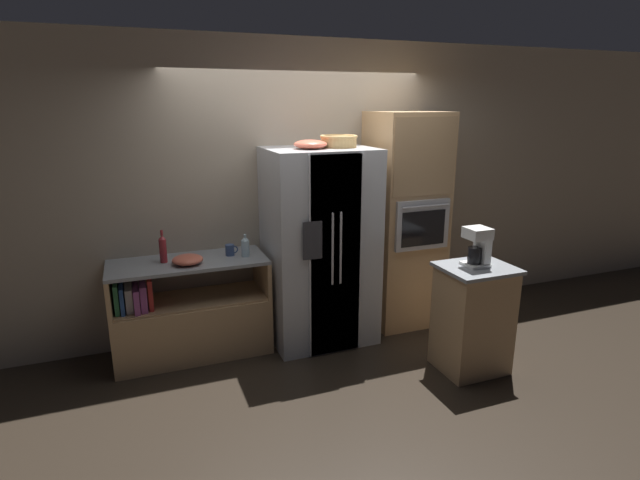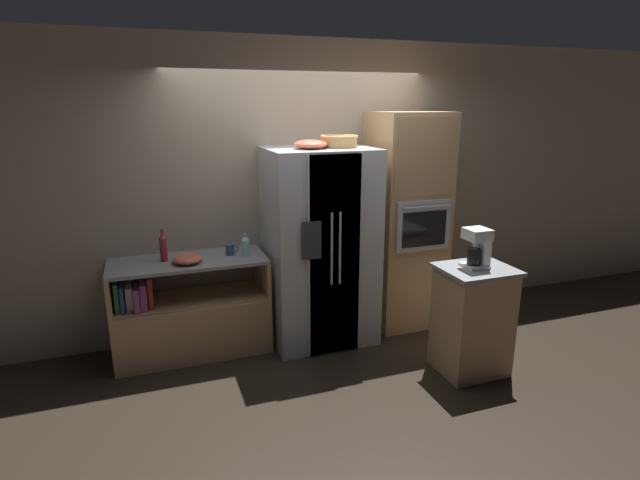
{
  "view_description": "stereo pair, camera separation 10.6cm",
  "coord_description": "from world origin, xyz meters",
  "px_view_note": "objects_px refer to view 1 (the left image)",
  "views": [
    {
      "loc": [
        -1.54,
        -4.14,
        2.22
      ],
      "look_at": [
        0.03,
        -0.05,
        1.0
      ],
      "focal_mm": 28.0,
      "sensor_mm": 36.0,
      "label": 1
    },
    {
      "loc": [
        -1.44,
        -4.18,
        2.22
      ],
      "look_at": [
        0.03,
        -0.05,
        1.0
      ],
      "focal_mm": 28.0,
      "sensor_mm": 36.0,
      "label": 2
    }
  ],
  "objects_px": {
    "mug": "(230,250)",
    "mixing_bowl": "(188,260)",
    "fruit_bowl": "(310,144)",
    "bottle_short": "(163,249)",
    "wall_oven": "(404,221)",
    "coffee_maker": "(479,245)",
    "bottle_tall": "(245,246)",
    "wicker_basket": "(339,141)",
    "refrigerator": "(320,247)"
  },
  "relations": [
    {
      "from": "mug",
      "to": "mixing_bowl",
      "type": "xyz_separation_m",
      "value": [
        -0.39,
        -0.12,
        -0.01
      ]
    },
    {
      "from": "fruit_bowl",
      "to": "bottle_short",
      "type": "relative_size",
      "value": 1.02
    },
    {
      "from": "wall_oven",
      "to": "mixing_bowl",
      "type": "bearing_deg",
      "value": -178.48
    },
    {
      "from": "mug",
      "to": "coffee_maker",
      "type": "xyz_separation_m",
      "value": [
        1.81,
        -1.14,
        0.17
      ]
    },
    {
      "from": "fruit_bowl",
      "to": "bottle_tall",
      "type": "xyz_separation_m",
      "value": [
        -0.59,
        0.11,
        -0.89
      ]
    },
    {
      "from": "wicker_basket",
      "to": "coffee_maker",
      "type": "bearing_deg",
      "value": -51.53
    },
    {
      "from": "bottle_short",
      "to": "bottle_tall",
      "type": "bearing_deg",
      "value": -6.53
    },
    {
      "from": "refrigerator",
      "to": "coffee_maker",
      "type": "bearing_deg",
      "value": -45.53
    },
    {
      "from": "bottle_tall",
      "to": "coffee_maker",
      "type": "height_order",
      "value": "coffee_maker"
    },
    {
      "from": "fruit_bowl",
      "to": "mixing_bowl",
      "type": "relative_size",
      "value": 1.12
    },
    {
      "from": "bottle_tall",
      "to": "mixing_bowl",
      "type": "distance_m",
      "value": 0.52
    },
    {
      "from": "mug",
      "to": "mixing_bowl",
      "type": "height_order",
      "value": "mug"
    },
    {
      "from": "bottle_short",
      "to": "coffee_maker",
      "type": "xyz_separation_m",
      "value": [
        2.39,
        -1.15,
        0.09
      ]
    },
    {
      "from": "refrigerator",
      "to": "mixing_bowl",
      "type": "distance_m",
      "value": 1.21
    },
    {
      "from": "wicker_basket",
      "to": "wall_oven",
      "type": "bearing_deg",
      "value": 4.64
    },
    {
      "from": "wicker_basket",
      "to": "bottle_tall",
      "type": "relative_size",
      "value": 1.66
    },
    {
      "from": "wall_oven",
      "to": "bottle_tall",
      "type": "distance_m",
      "value": 1.63
    },
    {
      "from": "mug",
      "to": "bottle_short",
      "type": "bearing_deg",
      "value": 179.65
    },
    {
      "from": "wicker_basket",
      "to": "mug",
      "type": "xyz_separation_m",
      "value": [
        -1.0,
        0.12,
        -0.95
      ]
    },
    {
      "from": "refrigerator",
      "to": "coffee_maker",
      "type": "distance_m",
      "value": 1.43
    },
    {
      "from": "refrigerator",
      "to": "wall_oven",
      "type": "xyz_separation_m",
      "value": [
        0.94,
        0.07,
        0.16
      ]
    },
    {
      "from": "wicker_basket",
      "to": "mixing_bowl",
      "type": "distance_m",
      "value": 1.69
    },
    {
      "from": "fruit_bowl",
      "to": "mug",
      "type": "distance_m",
      "value": 1.19
    },
    {
      "from": "fruit_bowl",
      "to": "bottle_short",
      "type": "distance_m",
      "value": 1.56
    },
    {
      "from": "mug",
      "to": "coffee_maker",
      "type": "relative_size",
      "value": 0.36
    },
    {
      "from": "wall_oven",
      "to": "bottle_tall",
      "type": "xyz_separation_m",
      "value": [
        -1.63,
        -0.01,
        -0.09
      ]
    },
    {
      "from": "refrigerator",
      "to": "bottle_short",
      "type": "height_order",
      "value": "refrigerator"
    },
    {
      "from": "wall_oven",
      "to": "fruit_bowl",
      "type": "relative_size",
      "value": 7.3
    },
    {
      "from": "wicker_basket",
      "to": "mixing_bowl",
      "type": "bearing_deg",
      "value": 179.83
    },
    {
      "from": "wall_oven",
      "to": "bottle_short",
      "type": "relative_size",
      "value": 7.45
    },
    {
      "from": "wall_oven",
      "to": "wicker_basket",
      "type": "distance_m",
      "value": 1.11
    },
    {
      "from": "wicker_basket",
      "to": "bottle_tall",
      "type": "distance_m",
      "value": 1.27
    },
    {
      "from": "wall_oven",
      "to": "mixing_bowl",
      "type": "relative_size",
      "value": 8.18
    },
    {
      "from": "wicker_basket",
      "to": "bottle_short",
      "type": "height_order",
      "value": "wicker_basket"
    },
    {
      "from": "mug",
      "to": "bottle_tall",
      "type": "bearing_deg",
      "value": -31.85
    },
    {
      "from": "refrigerator",
      "to": "bottle_short",
      "type": "xyz_separation_m",
      "value": [
        -1.39,
        0.13,
        0.09
      ]
    },
    {
      "from": "refrigerator",
      "to": "wicker_basket",
      "type": "distance_m",
      "value": 0.99
    },
    {
      "from": "bottle_tall",
      "to": "mixing_bowl",
      "type": "height_order",
      "value": "bottle_tall"
    },
    {
      "from": "wicker_basket",
      "to": "mug",
      "type": "distance_m",
      "value": 1.39
    },
    {
      "from": "wall_oven",
      "to": "mixing_bowl",
      "type": "distance_m",
      "value": 2.15
    },
    {
      "from": "mixing_bowl",
      "to": "coffee_maker",
      "type": "bearing_deg",
      "value": -24.92
    },
    {
      "from": "refrigerator",
      "to": "fruit_bowl",
      "type": "bearing_deg",
      "value": -154.56
    },
    {
      "from": "wicker_basket",
      "to": "fruit_bowl",
      "type": "bearing_deg",
      "value": -168.78
    },
    {
      "from": "mixing_bowl",
      "to": "bottle_tall",
      "type": "bearing_deg",
      "value": 4.84
    },
    {
      "from": "bottle_short",
      "to": "mug",
      "type": "relative_size",
      "value": 2.47
    },
    {
      "from": "wall_oven",
      "to": "fruit_bowl",
      "type": "bearing_deg",
      "value": -173.49
    },
    {
      "from": "refrigerator",
      "to": "wall_oven",
      "type": "relative_size",
      "value": 0.86
    },
    {
      "from": "wicker_basket",
      "to": "fruit_bowl",
      "type": "height_order",
      "value": "wicker_basket"
    },
    {
      "from": "wall_oven",
      "to": "fruit_bowl",
      "type": "height_order",
      "value": "wall_oven"
    },
    {
      "from": "wall_oven",
      "to": "bottle_tall",
      "type": "bearing_deg",
      "value": -179.52
    }
  ]
}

